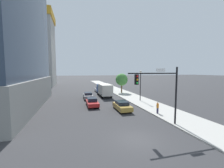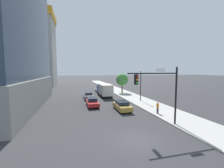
% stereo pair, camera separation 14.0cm
% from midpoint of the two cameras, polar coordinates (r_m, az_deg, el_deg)
% --- Properties ---
extents(ground_plane, '(400.00, 400.00, 0.00)m').
position_cam_midpoint_polar(ground_plane, '(14.35, 9.89, -20.46)').
color(ground_plane, '#333335').
extents(sidewalk, '(5.22, 120.00, 0.15)m').
position_cam_midpoint_polar(sidewalk, '(34.98, 8.03, -5.05)').
color(sidewalk, '#B2AFA8').
rests_on(sidewalk, ground).
extents(construction_building, '(13.68, 23.21, 38.73)m').
position_cam_midpoint_polar(construction_building, '(68.46, -26.86, 12.96)').
color(construction_building, '#B2AFA8').
rests_on(construction_building, ground).
extents(traffic_light_pole, '(5.89, 0.48, 6.48)m').
position_cam_midpoint_polar(traffic_light_pole, '(16.73, 18.40, -0.78)').
color(traffic_light_pole, black).
rests_on(traffic_light_pole, sidewalk).
extents(street_lamp, '(0.44, 0.44, 6.10)m').
position_cam_midpoint_polar(street_lamp, '(30.34, 11.21, 1.07)').
color(street_lamp, black).
rests_on(street_lamp, sidewalk).
extents(street_tree, '(3.38, 3.38, 5.35)m').
position_cam_midpoint_polar(street_tree, '(41.04, 4.04, 1.70)').
color(street_tree, brown).
rests_on(street_tree, sidewalk).
extents(car_gold, '(1.93, 4.50, 1.45)m').
position_cam_midpoint_polar(car_gold, '(23.38, 4.14, -8.42)').
color(car_gold, '#AD8938').
rests_on(car_gold, ground).
extents(car_silver, '(1.95, 4.15, 1.48)m').
position_cam_midpoint_polar(car_silver, '(43.79, -4.90, -2.13)').
color(car_silver, '#B7B7BC').
rests_on(car_silver, ground).
extents(car_gray, '(1.89, 4.66, 1.43)m').
position_cam_midpoint_polar(car_gray, '(33.14, -9.03, -4.47)').
color(car_gray, slate).
rests_on(car_gray, ground).
extents(car_red, '(1.84, 4.64, 1.47)m').
position_cam_midpoint_polar(car_red, '(26.22, -7.48, -6.98)').
color(car_red, red).
rests_on(car_red, ground).
extents(box_truck, '(2.49, 7.61, 3.04)m').
position_cam_midpoint_polar(box_truck, '(35.82, -2.72, -2.07)').
color(box_truck, '#1E4799').
rests_on(box_truck, ground).
extents(pedestrian_orange_shirt, '(0.34, 0.34, 1.62)m').
position_cam_midpoint_polar(pedestrian_orange_shirt, '(22.16, 17.45, -8.75)').
color(pedestrian_orange_shirt, '#38334C').
rests_on(pedestrian_orange_shirt, sidewalk).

